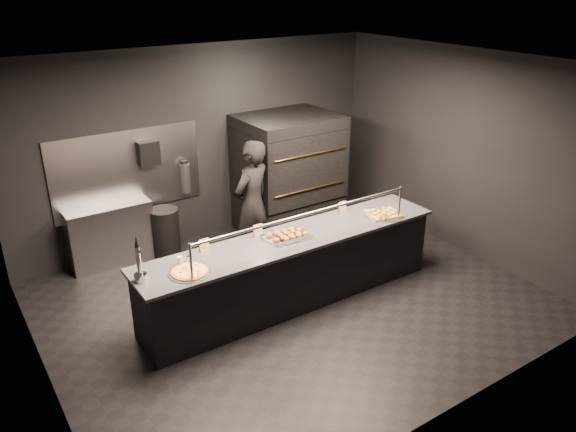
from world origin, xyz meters
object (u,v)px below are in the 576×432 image
object	(u,v)px
service_counter	(293,269)
beer_tap	(140,268)
fire_extinguisher	(186,178)
square_pizza	(383,214)
prep_shelf	(111,235)
towel_dispenser	(148,153)
worker	(252,204)
slider_tray_a	(284,235)
slider_tray_b	(293,235)
pizza_oven	(288,174)
trash_bin	(165,232)
round_pizza	(190,272)

from	to	relation	value
service_counter	beer_tap	world-z (taller)	beer_tap
fire_extinguisher	square_pizza	bearing A→B (deg)	-55.17
beer_tap	prep_shelf	bearing A→B (deg)	81.37
square_pizza	beer_tap	bearing A→B (deg)	177.77
towel_dispenser	worker	size ratio (longest dim) A/B	0.19
towel_dispenser	slider_tray_a	bearing A→B (deg)	-71.14
slider_tray_a	slider_tray_b	bearing A→B (deg)	-26.55
pizza_oven	trash_bin	size ratio (longest dim) A/B	2.64
trash_bin	worker	size ratio (longest dim) A/B	0.39
square_pizza	worker	distance (m)	1.84
round_pizza	service_counter	bearing A→B (deg)	4.87
beer_tap	worker	world-z (taller)	worker
service_counter	worker	size ratio (longest dim) A/B	2.22
service_counter	fire_extinguisher	bearing A→B (deg)	98.30
slider_tray_b	pizza_oven	bearing A→B (deg)	57.73
round_pizza	square_pizza	distance (m)	2.85
slider_tray_a	square_pizza	size ratio (longest dim) A/B	0.98
service_counter	slider_tray_a	world-z (taller)	service_counter
fire_extinguisher	square_pizza	size ratio (longest dim) A/B	0.95
prep_shelf	fire_extinguisher	xyz separation A→B (m)	(1.25, 0.08, 0.61)
service_counter	fire_extinguisher	xyz separation A→B (m)	(-0.35, 2.40, 0.60)
prep_shelf	trash_bin	world-z (taller)	prep_shelf
service_counter	worker	bearing A→B (deg)	84.16
towel_dispenser	round_pizza	world-z (taller)	towel_dispenser
service_counter	square_pizza	bearing A→B (deg)	-4.69
slider_tray_b	towel_dispenser	bearing A→B (deg)	110.62
trash_bin	square_pizza	bearing A→B (deg)	-45.67
round_pizza	slider_tray_a	world-z (taller)	slider_tray_a
beer_tap	slider_tray_b	bearing A→B (deg)	-0.46
pizza_oven	worker	xyz separation A→B (m)	(-1.08, -0.69, -0.04)
service_counter	round_pizza	distance (m)	1.53
slider_tray_b	prep_shelf	bearing A→B (deg)	124.58
prep_shelf	worker	bearing A→B (deg)	-32.78
trash_bin	towel_dispenser	bearing A→B (deg)	105.99
trash_bin	round_pizza	bearing A→B (deg)	-104.88
slider_tray_b	trash_bin	bearing A→B (deg)	111.06
slider_tray_a	slider_tray_b	size ratio (longest dim) A/B	1.13
fire_extinguisher	worker	xyz separation A→B (m)	(0.47, -1.19, -0.14)
service_counter	slider_tray_b	size ratio (longest dim) A/B	8.92
square_pizza	worker	world-z (taller)	worker
beer_tap	round_pizza	distance (m)	0.54
fire_extinguisher	pizza_oven	bearing A→B (deg)	-17.89
service_counter	slider_tray_a	size ratio (longest dim) A/B	7.93
fire_extinguisher	trash_bin	size ratio (longest dim) A/B	0.70
towel_dispenser	beer_tap	bearing A→B (deg)	-113.85
towel_dispenser	fire_extinguisher	bearing A→B (deg)	1.04
prep_shelf	round_pizza	size ratio (longest dim) A/B	2.55
round_pizza	pizza_oven	bearing A→B (deg)	37.37
towel_dispenser	round_pizza	distance (m)	2.65
round_pizza	square_pizza	xyz separation A→B (m)	(2.85, 0.01, 0.00)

